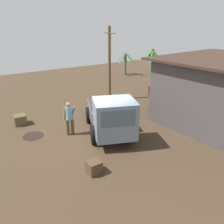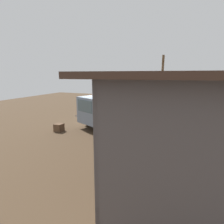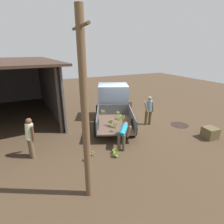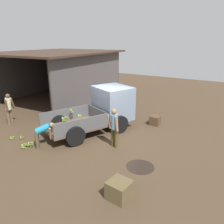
% 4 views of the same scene
% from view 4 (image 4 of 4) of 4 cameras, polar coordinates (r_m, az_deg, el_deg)
% --- Properties ---
extents(ground, '(36.00, 36.00, 0.00)m').
position_cam_4_polar(ground, '(10.99, -1.68, -5.16)').
color(ground, '#443323').
extents(mud_patch_0, '(1.02, 1.02, 0.01)m').
position_cam_4_polar(mud_patch_0, '(8.23, 7.35, -14.00)').
color(mud_patch_0, black).
rests_on(mud_patch_0, ground).
extents(cargo_truck, '(4.73, 3.38, 2.13)m').
position_cam_4_polar(cargo_truck, '(11.15, -1.39, 1.35)').
color(cargo_truck, brown).
rests_on(cargo_truck, ground).
extents(warehouse_shed, '(9.47, 7.70, 3.56)m').
position_cam_4_polar(warehouse_shed, '(17.67, -13.01, 12.09)').
color(warehouse_shed, '#4D4747').
rests_on(warehouse_shed, ground).
extents(person_foreground_visitor, '(0.41, 0.67, 1.71)m').
position_cam_4_polar(person_foreground_visitor, '(9.15, 0.58, -3.71)').
color(person_foreground_visitor, '#4C441F').
rests_on(person_foreground_visitor, ground).
extents(person_worker_loading, '(0.87, 0.82, 1.08)m').
position_cam_4_polar(person_worker_loading, '(9.68, -17.65, -5.09)').
color(person_worker_loading, '#4E4233').
rests_on(person_worker_loading, ground).
extents(person_bystander_near_shed, '(0.65, 0.44, 1.68)m').
position_cam_4_polar(person_bystander_near_shed, '(12.96, -25.36, 1.11)').
color(person_bystander_near_shed, brown).
rests_on(person_bystander_near_shed, ground).
extents(banana_bunch_on_ground_0, '(0.29, 0.29, 0.21)m').
position_cam_4_polar(banana_bunch_on_ground_0, '(10.07, -21.98, -8.16)').
color(banana_bunch_on_ground_0, brown).
rests_on(banana_bunch_on_ground_0, ground).
extents(banana_bunch_on_ground_1, '(0.20, 0.19, 0.16)m').
position_cam_4_polar(banana_bunch_on_ground_1, '(11.12, -24.62, -6.13)').
color(banana_bunch_on_ground_1, '#423C2B').
rests_on(banana_bunch_on_ground_1, ground).
extents(banana_bunch_on_ground_2, '(0.20, 0.20, 0.18)m').
position_cam_4_polar(banana_bunch_on_ground_2, '(10.97, -22.50, -6.13)').
color(banana_bunch_on_ground_2, brown).
rests_on(banana_bunch_on_ground_2, ground).
extents(banana_bunch_on_ground_3, '(0.28, 0.28, 0.21)m').
position_cam_4_polar(banana_bunch_on_ground_3, '(10.12, -20.54, -7.81)').
color(banana_bunch_on_ground_3, brown).
rests_on(banana_bunch_on_ground_3, ground).
extents(wooden_crate_0, '(0.68, 0.68, 0.54)m').
position_cam_4_polar(wooden_crate_0, '(6.69, 1.90, -19.63)').
color(wooden_crate_0, brown).
rests_on(wooden_crate_0, ground).
extents(wooden_crate_1, '(0.49, 0.49, 0.49)m').
position_cam_4_polar(wooden_crate_1, '(12.01, 11.20, -2.17)').
color(wooden_crate_1, '#4D3725').
rests_on(wooden_crate_1, ground).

